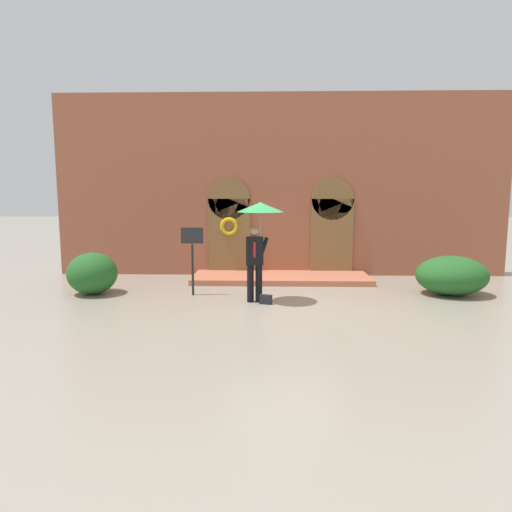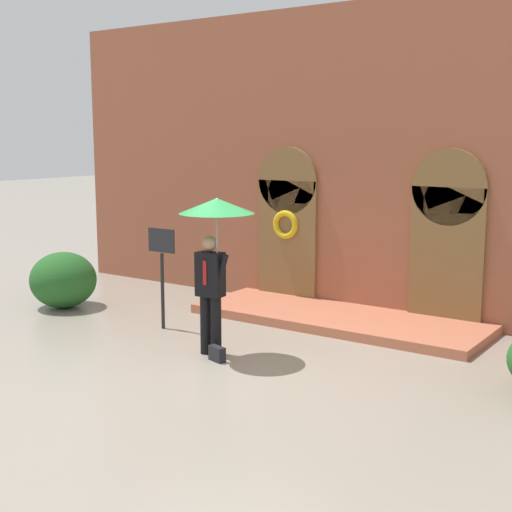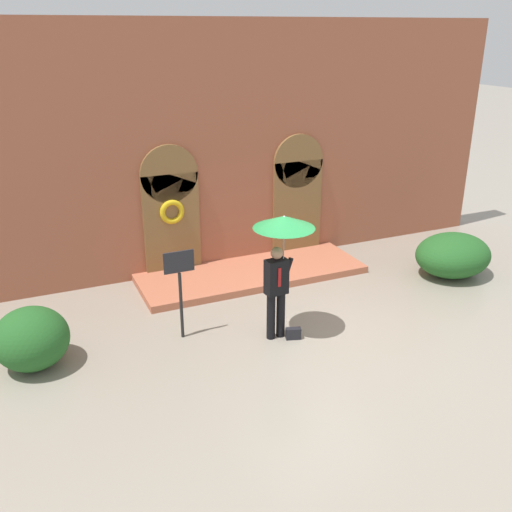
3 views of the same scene
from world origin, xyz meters
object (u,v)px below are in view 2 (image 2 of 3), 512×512
at_px(handbag, 217,354).
at_px(sign_post, 162,261).
at_px(person_with_umbrella, 215,229).
at_px(shrub_left, 63,280).

distance_m(handbag, sign_post, 2.32).
bearing_deg(handbag, person_with_umbrella, 147.40).
xyz_separation_m(person_with_umbrella, sign_post, (-1.69, 0.70, -0.75)).
bearing_deg(handbag, sign_post, 170.91).
bearing_deg(person_with_umbrella, shrub_left, 169.87).
bearing_deg(sign_post, handbag, -25.86).
height_order(person_with_umbrella, handbag, person_with_umbrella).
bearing_deg(handbag, shrub_left, -175.46).
relative_size(person_with_umbrella, sign_post, 1.37).
bearing_deg(person_with_umbrella, handbag, -49.37).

